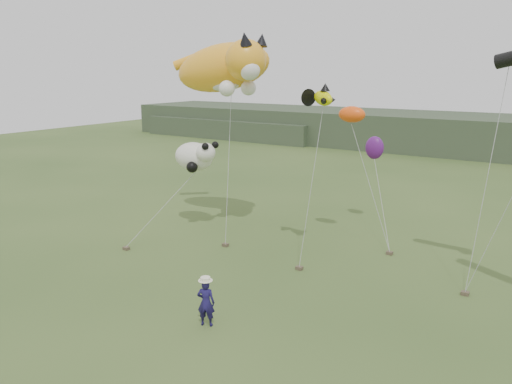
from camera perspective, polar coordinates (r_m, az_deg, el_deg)
ground at (r=19.08m, az=-1.34°, el=-13.63°), size 120.00×120.00×0.00m
headland at (r=60.42m, az=20.76°, el=6.26°), size 90.00×13.00×4.00m
festival_attendant at (r=17.94m, az=-5.74°, el=-12.47°), size 0.74×0.62×1.73m
sandbag_anchors at (r=23.80m, az=4.27°, el=-7.75°), size 15.67×6.80×0.15m
cat_kite at (r=27.31m, az=-3.31°, el=14.09°), size 7.36×3.93×3.42m
fish_kite at (r=22.62m, az=6.92°, el=10.70°), size 2.17×1.41×1.05m
panda_kite at (r=27.91m, az=-6.92°, el=4.08°), size 2.79×1.81×1.74m
misc_kites at (r=27.43m, az=12.32°, el=6.58°), size 1.37×4.64×3.22m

